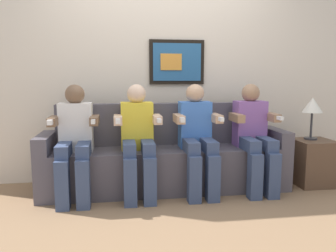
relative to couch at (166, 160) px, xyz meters
The scene contains 9 objects.
ground_plane 0.45m from the couch, 90.00° to the right, with size 6.44×6.44×0.00m, color #8C6B4C.
back_wall_assembly 1.08m from the couch, 89.42° to the left, with size 4.96×0.10×2.60m.
couch is the anchor object (origin of this frame).
person_leftmost 0.96m from the couch, 169.40° to the right, with size 0.46×0.56×1.11m.
person_left_center 0.45m from the couch, 150.68° to the right, with size 0.46×0.56×1.11m.
person_right_center 0.45m from the couch, 29.33° to the right, with size 0.46×0.56×1.11m.
person_rightmost 0.97m from the couch, 10.57° to the right, with size 0.46×0.56×1.11m.
side_table_right 1.63m from the couch, ahead, with size 0.40×0.40×0.50m.
table_lamp 1.70m from the couch, ahead, with size 0.22×0.22×0.46m.
Camera 1 is at (-0.49, -3.11, 1.18)m, focal length 35.91 mm.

